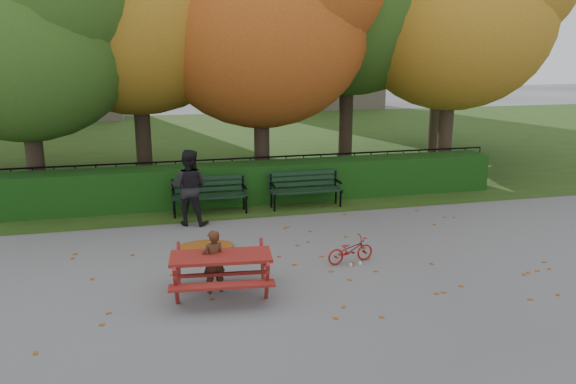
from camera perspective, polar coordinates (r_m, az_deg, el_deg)
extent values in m
plane|color=slate|center=(10.56, 1.35, -7.19)|extent=(90.00, 90.00, 0.00)
plane|color=#1C3812|center=(23.93, -7.49, 4.95)|extent=(90.00, 90.00, 0.00)
cube|color=tan|center=(38.99, 2.02, 17.50)|extent=(9.00, 6.00, 12.00)
cube|color=black|center=(14.60, -3.26, 0.98)|extent=(13.00, 0.90, 1.00)
cube|color=black|center=(15.47, -3.79, 0.13)|extent=(14.00, 0.04, 0.04)
cube|color=black|center=(15.27, -3.85, 3.48)|extent=(14.00, 0.04, 0.04)
cylinder|color=black|center=(15.16, -15.05, 1.00)|extent=(0.03, 0.03, 1.00)
cylinder|color=black|center=(15.37, -3.82, 1.65)|extent=(0.03, 0.03, 1.00)
cylinder|color=black|center=(16.15, 6.73, 2.20)|extent=(0.03, 0.03, 1.00)
cylinder|color=black|center=(17.67, 17.44, 2.69)|extent=(0.03, 0.03, 1.00)
cylinder|color=#2F211A|center=(15.75, -24.35, 3.72)|extent=(0.44, 0.44, 2.62)
ellipsoid|color=#284C1A|center=(15.54, -25.45, 13.95)|extent=(5.60, 5.60, 5.04)
cylinder|color=#2F211A|center=(16.63, -14.53, 5.96)|extent=(0.44, 0.44, 3.15)
ellipsoid|color=#8B5E11|center=(16.50, -15.29, 17.62)|extent=(6.40, 6.40, 5.76)
cylinder|color=#2F211A|center=(16.16, -2.68, 5.54)|extent=(0.44, 0.44, 2.80)
ellipsoid|color=maroon|center=(15.98, -2.81, 16.23)|extent=(6.00, 6.00, 5.40)
cylinder|color=#2F211A|center=(18.15, 5.90, 7.57)|extent=(0.44, 0.44, 3.50)
cylinder|color=#2F211A|center=(17.95, 15.70, 6.19)|extent=(0.44, 0.44, 2.97)
ellipsoid|color=#8B5E11|center=(17.81, 16.42, 16.39)|extent=(5.80, 5.80, 5.22)
cylinder|color=#2F211A|center=(22.28, 14.75, 7.98)|extent=(0.44, 0.44, 3.15)
ellipsoid|color=#284C1A|center=(22.19, 15.33, 16.67)|extent=(6.00, 6.00, 5.40)
cube|color=black|center=(13.40, -7.87, -0.63)|extent=(1.80, 0.12, 0.04)
cube|color=black|center=(13.58, -7.95, -0.44)|extent=(1.80, 0.12, 0.04)
cube|color=black|center=(13.75, -8.03, -0.25)|extent=(1.80, 0.12, 0.04)
cube|color=black|center=(13.81, -8.09, 0.28)|extent=(1.80, 0.05, 0.10)
cube|color=black|center=(13.77, -8.11, 0.89)|extent=(1.80, 0.05, 0.10)
cube|color=black|center=(13.74, -8.13, 1.41)|extent=(1.80, 0.05, 0.10)
cube|color=black|center=(13.53, -11.53, -0.74)|extent=(0.05, 0.55, 0.06)
cube|color=black|center=(13.73, -11.63, 0.45)|extent=(0.05, 0.05, 0.41)
cylinder|color=black|center=(13.41, -11.45, -1.76)|extent=(0.05, 0.05, 0.44)
cylinder|color=black|center=(13.75, -11.52, -1.35)|extent=(0.05, 0.05, 0.44)
cube|color=black|center=(13.50, -11.58, 0.10)|extent=(0.05, 0.45, 0.04)
cube|color=black|center=(13.69, -4.41, -0.30)|extent=(0.05, 0.55, 0.06)
cube|color=black|center=(13.89, -4.61, 0.87)|extent=(0.05, 0.05, 0.41)
cylinder|color=black|center=(13.57, -4.27, -1.31)|extent=(0.05, 0.05, 0.44)
cylinder|color=black|center=(13.91, -4.52, -0.92)|extent=(0.05, 0.05, 0.44)
cube|color=black|center=(13.66, -4.44, 0.53)|extent=(0.05, 0.45, 0.04)
cube|color=black|center=(13.84, 2.05, -0.02)|extent=(1.80, 0.12, 0.04)
cube|color=black|center=(14.01, 1.85, 0.16)|extent=(1.80, 0.12, 0.04)
cube|color=black|center=(14.18, 1.65, 0.33)|extent=(1.80, 0.12, 0.04)
cube|color=black|center=(14.23, 1.56, 0.85)|extent=(1.80, 0.05, 0.10)
cube|color=black|center=(14.20, 1.56, 1.44)|extent=(1.80, 0.05, 0.10)
cube|color=black|center=(14.17, 1.57, 1.95)|extent=(1.80, 0.05, 0.10)
cube|color=black|center=(13.81, -1.55, -0.13)|extent=(0.05, 0.55, 0.06)
cube|color=black|center=(14.02, -1.79, 1.03)|extent=(0.05, 0.05, 0.41)
cylinder|color=black|center=(13.70, -1.38, -1.12)|extent=(0.05, 0.05, 0.44)
cylinder|color=black|center=(14.04, -1.70, -0.74)|extent=(0.05, 0.05, 0.44)
cube|color=black|center=(13.78, -1.57, 0.70)|extent=(0.05, 0.45, 0.04)
cube|color=black|center=(14.26, 5.14, 0.28)|extent=(0.05, 0.55, 0.06)
cube|color=black|center=(14.46, 4.81, 1.40)|extent=(0.05, 0.05, 0.41)
cylinder|color=black|center=(14.15, 5.36, -0.68)|extent=(0.05, 0.05, 0.44)
cylinder|color=black|center=(14.48, 4.89, -0.32)|extent=(0.05, 0.05, 0.44)
cube|color=black|center=(14.23, 5.13, 1.08)|extent=(0.05, 0.45, 0.04)
cube|color=maroon|center=(9.07, -6.83, -6.53)|extent=(1.67, 0.84, 0.05)
cube|color=maroon|center=(8.67, -6.70, -9.44)|extent=(1.62, 0.39, 0.04)
cube|color=maroon|center=(9.67, -6.85, -6.88)|extent=(1.62, 0.39, 0.04)
cube|color=maroon|center=(8.83, -11.30, -9.43)|extent=(0.10, 0.46, 0.78)
cube|color=maroon|center=(9.57, -11.03, -7.50)|extent=(0.10, 0.46, 0.78)
cube|color=maroon|center=(9.12, -11.23, -7.08)|extent=(0.18, 1.20, 0.05)
cube|color=maroon|center=(8.85, -2.15, -9.11)|extent=(0.10, 0.46, 0.78)
cube|color=maroon|center=(9.58, -2.63, -7.21)|extent=(0.10, 0.46, 0.78)
cube|color=maroon|center=(9.13, -2.41, -6.77)|extent=(0.18, 1.20, 0.05)
cube|color=maroon|center=(9.18, -6.78, -8.30)|extent=(1.43, 0.20, 0.05)
ellipsoid|color=#682D11|center=(11.39, -8.40, -5.48)|extent=(1.24, 0.94, 0.08)
imported|color=#3F2214|center=(9.23, -7.57, -7.02)|extent=(0.44, 0.35, 1.06)
imported|color=black|center=(12.76, -10.01, 0.46)|extent=(1.01, 0.90, 1.72)
imported|color=maroon|center=(10.54, 6.35, -5.88)|extent=(0.98, 0.49, 0.49)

